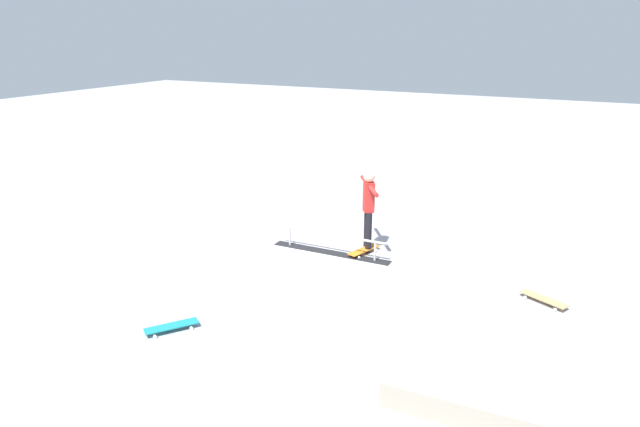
{
  "coord_description": "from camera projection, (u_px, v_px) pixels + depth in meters",
  "views": [
    {
      "loc": [
        -4.76,
        9.04,
        4.35
      ],
      "look_at": [
        -0.32,
        0.1,
        1.0
      ],
      "focal_mm": 30.97,
      "sensor_mm": 36.0,
      "label": 1
    }
  ],
  "objects": [
    {
      "name": "grind_rail",
      "position": [
        331.0,
        244.0,
        11.21
      ],
      "size": [
        2.54,
        0.27,
        0.43
      ],
      "rotation": [
        0.0,
        0.0,
        0.01
      ],
      "color": "black",
      "rests_on": "ground_plane"
    },
    {
      "name": "loose_skateboard_teal",
      "position": [
        172.0,
        326.0,
        8.34
      ],
      "size": [
        0.64,
        0.76,
        0.09
      ],
      "rotation": [
        0.0,
        0.0,
        0.92
      ],
      "color": "teal",
      "rests_on": "ground_plane"
    },
    {
      "name": "skater_main",
      "position": [
        368.0,
        205.0,
        11.05
      ],
      "size": [
        0.83,
        1.19,
        1.71
      ],
      "rotation": [
        0.0,
        0.0,
        5.3
      ],
      "color": "black",
      "rests_on": "ground_plane"
    },
    {
      "name": "loose_skateboard_natural",
      "position": [
        544.0,
        299.0,
        9.19
      ],
      "size": [
        0.81,
        0.53,
        0.09
      ],
      "rotation": [
        0.0,
        0.0,
        2.7
      ],
      "color": "tan",
      "rests_on": "ground_plane"
    },
    {
      "name": "skateboard_main",
      "position": [
        364.0,
        250.0,
        11.22
      ],
      "size": [
        0.44,
        0.82,
        0.09
      ],
      "rotation": [
        0.0,
        0.0,
        4.39
      ],
      "color": "orange",
      "rests_on": "ground_plane"
    },
    {
      "name": "ground_plane",
      "position": [
        308.0,
        257.0,
        11.06
      ],
      "size": [
        60.0,
        60.0,
        0.0
      ],
      "primitive_type": "plane",
      "color": "#9E9EA3"
    },
    {
      "name": "skate_ledge",
      "position": [
        475.0,
        407.0,
        6.42
      ],
      "size": [
        2.19,
        0.59,
        0.34
      ],
      "primitive_type": "cube",
      "rotation": [
        0.0,
        0.0,
        0.04
      ],
      "color": "#B2A893",
      "rests_on": "ground_plane"
    }
  ]
}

